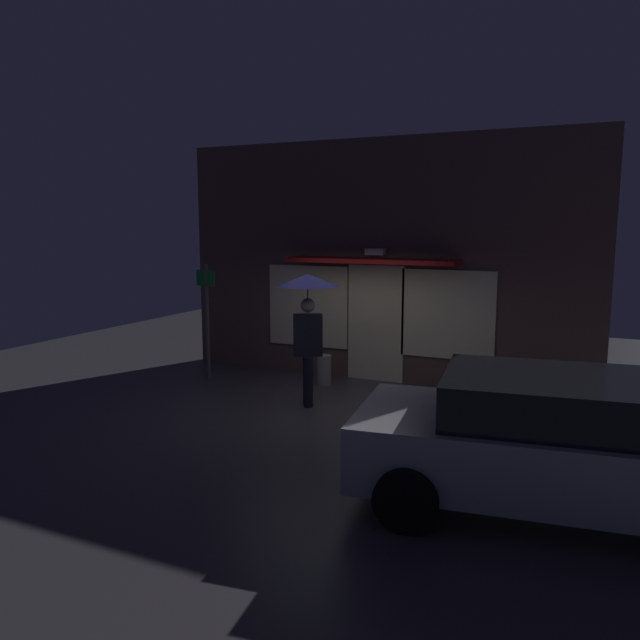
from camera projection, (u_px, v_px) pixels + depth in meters
The scene contains 6 objects.
ground_plane at pixel (329, 411), 9.84m from camera, with size 18.00×18.00×0.00m, color #423F44.
building_facade at pixel (379, 263), 11.60m from camera, with size 8.00×1.00×4.52m.
person_with_umbrella at pixel (308, 306), 9.90m from camera, with size 1.00×1.00×2.16m.
parked_car at pixel (558, 442), 6.33m from camera, with size 4.33×2.49×1.42m.
street_sign_post at pixel (207, 314), 11.68m from camera, with size 0.40×0.07×2.21m.
sidewalk_bollard at pixel (324, 370), 11.41m from camera, with size 0.26×0.26×0.56m, color #9E998E.
Camera 1 is at (3.88, -8.68, 2.94)m, focal length 34.58 mm.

